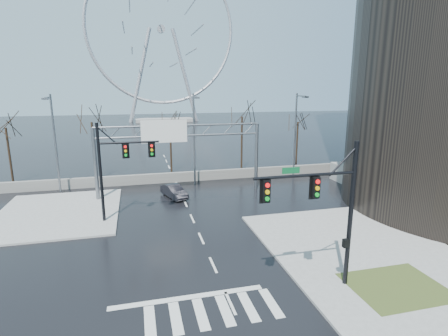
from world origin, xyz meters
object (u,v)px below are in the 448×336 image
object	(u,v)px
signal_mast_near	(329,203)
sign_gantry	(176,144)
ferris_wheel	(161,36)
car	(174,191)
signal_mast_far	(115,163)

from	to	relation	value
signal_mast_near	sign_gantry	bearing A→B (deg)	106.19
ferris_wheel	car	distance (m)	85.01
signal_mast_near	ferris_wheel	size ratio (longest dim) A/B	0.16
signal_mast_far	ferris_wheel	world-z (taller)	ferris_wheel
car	ferris_wheel	bearing A→B (deg)	66.28
sign_gantry	ferris_wheel	distance (m)	82.91
signal_mast_far	car	world-z (taller)	signal_mast_far
signal_mast_near	signal_mast_far	xyz separation A→B (m)	(-11.01, 13.00, -0.04)
ferris_wheel	signal_mast_near	bearing A→B (deg)	-89.92
signal_mast_near	ferris_wheel	world-z (taller)	ferris_wheel
signal_mast_near	car	distance (m)	19.57
signal_mast_far	ferris_wheel	xyz separation A→B (m)	(10.87, 86.04, 21.30)
sign_gantry	car	xyz separation A→B (m)	(-0.44, -0.84, -4.55)
sign_gantry	signal_mast_near	bearing A→B (deg)	-73.81
ferris_wheel	signal_mast_far	bearing A→B (deg)	-97.20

